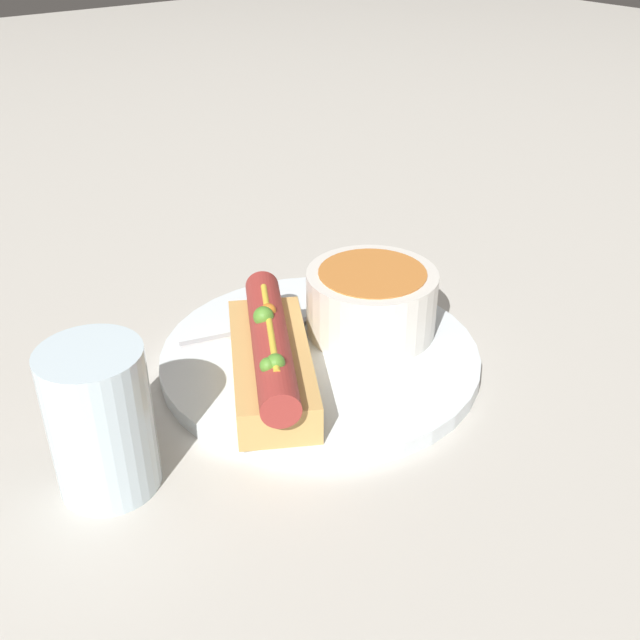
# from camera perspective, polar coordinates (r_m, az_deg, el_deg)

# --- Properties ---
(ground_plane) EXTENTS (4.00, 4.00, 0.00)m
(ground_plane) POSITION_cam_1_polar(r_m,az_deg,el_deg) (0.65, 0.00, -3.32)
(ground_plane) COLOR #BCB7AD
(dinner_plate) EXTENTS (0.27, 0.27, 0.01)m
(dinner_plate) POSITION_cam_1_polar(r_m,az_deg,el_deg) (0.64, 0.00, -2.83)
(dinner_plate) COLOR white
(dinner_plate) RESTS_ON ground_plane
(hot_dog) EXTENTS (0.17, 0.13, 0.06)m
(hot_dog) POSITION_cam_1_polar(r_m,az_deg,el_deg) (0.59, -3.76, -2.83)
(hot_dog) COLOR tan
(hot_dog) RESTS_ON dinner_plate
(soup_bowl) EXTENTS (0.11, 0.11, 0.06)m
(soup_bowl) POSITION_cam_1_polar(r_m,az_deg,el_deg) (0.66, 3.84, 1.70)
(soup_bowl) COLOR silver
(soup_bowl) RESTS_ON dinner_plate
(spoon) EXTENTS (0.06, 0.16, 0.01)m
(spoon) POSITION_cam_1_polar(r_m,az_deg,el_deg) (0.68, -0.38, 0.20)
(spoon) COLOR #B7B7BC
(spoon) RESTS_ON dinner_plate
(drinking_glass) EXTENTS (0.07, 0.07, 0.11)m
(drinking_glass) POSITION_cam_1_polar(r_m,az_deg,el_deg) (0.52, -16.38, -7.36)
(drinking_glass) COLOR silver
(drinking_glass) RESTS_ON ground_plane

